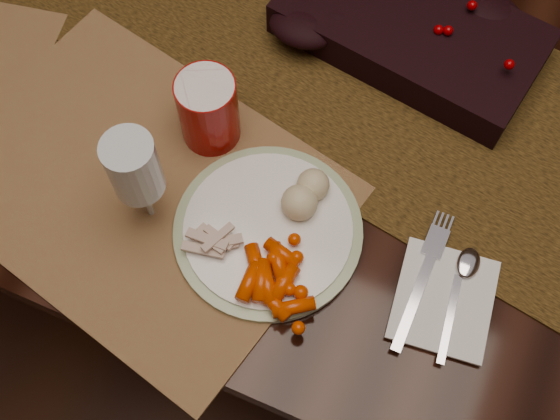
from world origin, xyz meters
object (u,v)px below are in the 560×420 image
at_px(centerpiece, 411,27).
at_px(turkey_shreds, 213,242).
at_px(placemat_main, 139,187).
at_px(baby_carrots, 279,273).
at_px(red_cup, 208,110).
at_px(wine_glass, 140,184).
at_px(napkin, 444,299).
at_px(dinner_plate, 268,230).
at_px(mashed_potatoes, 305,189).
at_px(dining_table, 359,185).

distance_m(centerpiece, turkey_shreds, 0.42).
height_order(centerpiece, placemat_main, centerpiece).
bearing_deg(baby_carrots, red_cup, 136.39).
bearing_deg(turkey_shreds, wine_glass, 171.78).
distance_m(turkey_shreds, napkin, 0.29).
xyz_separation_m(centerpiece, placemat_main, (-0.25, -0.36, -0.04)).
bearing_deg(baby_carrots, dinner_plate, 124.96).
bearing_deg(mashed_potatoes, turkey_shreds, -126.86).
bearing_deg(centerpiece, placemat_main, -124.56).
distance_m(placemat_main, dinner_plate, 0.18).
height_order(dining_table, napkin, napkin).
xyz_separation_m(turkey_shreds, wine_glass, (-0.10, 0.01, 0.06)).
height_order(centerpiece, red_cup, red_cup).
bearing_deg(napkin, dining_table, 114.95).
bearing_deg(wine_glass, dining_table, 59.58).
bearing_deg(placemat_main, baby_carrots, 1.53).
distance_m(baby_carrots, mashed_potatoes, 0.11).
bearing_deg(placemat_main, mashed_potatoes, 30.76).
xyz_separation_m(baby_carrots, mashed_potatoes, (-0.01, 0.11, 0.01)).
bearing_deg(red_cup, centerpiece, 51.73).
bearing_deg(turkey_shreds, placemat_main, 162.64).
xyz_separation_m(dining_table, napkin, (0.18, -0.30, 0.38)).
height_order(dinner_plate, turkey_shreds, turkey_shreds).
xyz_separation_m(mashed_potatoes, turkey_shreds, (-0.08, -0.10, -0.02)).
bearing_deg(placemat_main, centerpiece, 68.90).
xyz_separation_m(centerpiece, napkin, (0.17, -0.35, -0.03)).
xyz_separation_m(mashed_potatoes, wine_glass, (-0.17, -0.09, 0.04)).
distance_m(mashed_potatoes, turkey_shreds, 0.13).
xyz_separation_m(centerpiece, red_cup, (-0.19, -0.25, 0.02)).
relative_size(placemat_main, napkin, 3.73).
bearing_deg(napkin, red_cup, 158.07).
height_order(placemat_main, turkey_shreds, turkey_shreds).
relative_size(placemat_main, mashed_potatoes, 5.93).
height_order(dining_table, wine_glass, wine_glass).
relative_size(turkey_shreds, wine_glass, 0.38).
bearing_deg(placemat_main, dining_table, 66.87).
distance_m(dining_table, turkey_shreds, 0.54).
distance_m(napkin, wine_glass, 0.39).
height_order(dining_table, dinner_plate, dinner_plate).
height_order(dining_table, baby_carrots, baby_carrots).
relative_size(mashed_potatoes, napkin, 0.63).
relative_size(dining_table, centerpiece, 4.95).
distance_m(centerpiece, napkin, 0.39).
bearing_deg(wine_glass, turkey_shreds, -8.22).
distance_m(centerpiece, dinner_plate, 0.36).
bearing_deg(wine_glass, red_cup, 81.91).
distance_m(mashed_potatoes, wine_glass, 0.20).
bearing_deg(dinner_plate, placemat_main, -177.56).
height_order(baby_carrots, turkey_shreds, baby_carrots).
relative_size(napkin, wine_glass, 0.79).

